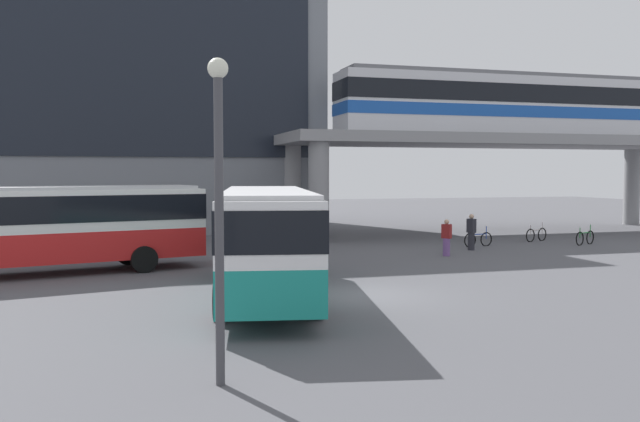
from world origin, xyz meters
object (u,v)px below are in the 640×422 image
at_px(bicycle_green, 585,238).
at_px(bicycle_silver, 536,235).
at_px(pedestrian_by_bike_rack, 471,233).
at_px(station_building, 114,99).
at_px(bus_main, 266,231).
at_px(pedestrian_waiting_near_stop, 447,239).
at_px(bicycle_blue, 478,239).
at_px(bus_secondary, 50,220).
at_px(train, 495,104).

xyz_separation_m(bicycle_green, bicycle_silver, (-1.40, 2.22, 0.00)).
bearing_deg(pedestrian_by_bike_rack, bicycle_green, 4.61).
bearing_deg(station_building, bus_main, -80.44).
distance_m(bicycle_green, pedestrian_waiting_near_stop, 9.34).
height_order(bicycle_silver, pedestrian_by_bike_rack, pedestrian_by_bike_rack).
bearing_deg(station_building, bicycle_silver, -35.06).
height_order(bicycle_blue, pedestrian_by_bike_rack, pedestrian_by_bike_rack).
bearing_deg(bicycle_blue, bus_main, -140.98).
height_order(bus_secondary, bicycle_silver, bus_secondary).
bearing_deg(train, bus_main, -135.81).
relative_size(station_building, bicycle_green, 15.25).
bearing_deg(bicycle_green, bicycle_blue, 172.53).
xyz_separation_m(bicycle_silver, pedestrian_waiting_near_stop, (-7.65, -4.50, 0.41)).
distance_m(bicycle_blue, bicycle_silver, 4.59).
bearing_deg(bus_main, bicycle_green, 27.58).
bearing_deg(bicycle_silver, train, 84.30).
relative_size(bus_secondary, pedestrian_by_bike_rack, 6.51).
xyz_separation_m(bicycle_green, pedestrian_waiting_near_stop, (-9.05, -2.29, 0.41)).
bearing_deg(pedestrian_waiting_near_stop, bicycle_blue, 42.68).
bearing_deg(bus_secondary, bicycle_blue, 11.40).
xyz_separation_m(train, bicycle_green, (0.86, -7.61, -7.56)).
relative_size(bicycle_green, bicycle_silver, 0.98).
bearing_deg(station_building, bicycle_green, -37.03).
bearing_deg(bus_secondary, pedestrian_waiting_near_stop, 3.24).
height_order(bus_main, bicycle_silver, bus_main).
relative_size(bicycle_green, pedestrian_waiting_near_stop, 1.01).
bearing_deg(station_building, pedestrian_by_bike_rack, -47.74).
bearing_deg(bicycle_green, station_building, 142.97).
relative_size(station_building, train, 1.26).
bearing_deg(pedestrian_waiting_near_stop, station_building, 125.75).
bearing_deg(station_building, pedestrian_waiting_near_stop, -54.25).
height_order(station_building, bus_secondary, station_building).
height_order(bicycle_green, bicycle_blue, same).
height_order(train, pedestrian_by_bike_rack, train).
relative_size(bus_main, pedestrian_by_bike_rack, 6.51).
xyz_separation_m(train, bicycle_silver, (-0.54, -5.40, -7.56)).
bearing_deg(bicycle_silver, bus_secondary, -167.27).
distance_m(bus_secondary, bicycle_silver, 24.71).
relative_size(train, bicycle_blue, 11.36).
height_order(station_building, bus_main, station_building).
xyz_separation_m(station_building, pedestrian_waiting_near_stop, (14.36, -19.95, -7.81)).
bearing_deg(bicycle_green, bus_secondary, -172.79).
xyz_separation_m(bus_main, bicycle_silver, (17.38, 12.02, -1.63)).
bearing_deg(bus_secondary, pedestrian_by_bike_rack, 8.16).
xyz_separation_m(bus_main, bicycle_green, (18.78, 9.81, -1.63)).
bearing_deg(pedestrian_by_bike_rack, station_building, 132.26).
relative_size(station_building, bicycle_blue, 14.31).
height_order(station_building, bicycle_green, station_building).
distance_m(train, bus_main, 25.69).
xyz_separation_m(bus_secondary, pedestrian_waiting_near_stop, (16.40, 0.93, -1.22)).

